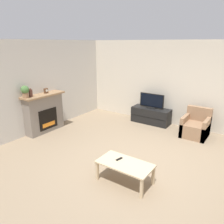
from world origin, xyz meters
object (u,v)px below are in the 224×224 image
mantel_clock (46,91)px  coffee_table (125,165)px  potted_plant (25,91)px  tv_stand (151,115)px  fireplace (44,113)px  remote (119,159)px  tv (152,102)px  armchair (196,127)px  mantel_vase_left (31,93)px

mantel_clock → coffee_table: (3.35, -0.95, -0.88)m
potted_plant → tv_stand: size_ratio=0.26×
coffee_table → fireplace: bearing=166.3°
coffee_table → remote: 0.18m
tv → remote: 3.40m
potted_plant → tv_stand: 4.02m
armchair → remote: (-0.69, -3.02, 0.15)m
mantel_vase_left → armchair: size_ratio=0.29×
potted_plant → tv: 3.91m
potted_plant → armchair: 4.92m
potted_plant → coffee_table: (3.35, -0.26, -1.00)m
mantel_vase_left → tv: size_ratio=0.28×
tv → potted_plant: bearing=-127.5°
armchair → potted_plant: bearing=-144.1°
coffee_table → remote: (-0.16, 0.05, 0.06)m
fireplace → mantel_vase_left: bearing=-87.5°
fireplace → coffee_table: bearing=-13.7°
tv_stand → remote: bearing=-75.6°
mantel_vase_left → fireplace: bearing=92.5°
armchair → coffee_table: armchair is taller
potted_plant → mantel_clock: bearing=89.9°
fireplace → tv_stand: size_ratio=1.02×
tv_stand → tv: 0.49m
tv → mantel_vase_left: bearing=-129.0°
mantel_vase_left → coffee_table: 3.50m
potted_plant → remote: (3.19, -0.21, -0.94)m
fireplace → armchair: 4.51m
tv → armchair: bearing=-9.4°
fireplace → armchair: fireplace is taller
potted_plant → armchair: potted_plant is taller
potted_plant → fireplace: bearing=91.7°
mantel_vase_left → tv: 3.77m
tv_stand → mantel_clock: bearing=-134.6°
mantel_clock → armchair: bearing=28.7°
tv_stand → armchair: 1.55m
potted_plant → mantel_vase_left: bearing=90.0°
mantel_clock → tv: (2.35, 2.38, -0.50)m
potted_plant → armchair: size_ratio=0.42×
mantel_clock → mantel_vase_left: bearing=-90.1°
fireplace → potted_plant: 0.95m
mantel_vase_left → remote: 3.32m
tv → coffee_table: size_ratio=0.79×
fireplace → tv: (2.37, 2.51, 0.15)m
fireplace → potted_plant: potted_plant is taller
potted_plant → coffee_table: 3.51m
mantel_clock → armchair: (3.88, 2.12, -0.97)m
armchair → remote: armchair is taller
fireplace → coffee_table: size_ratio=1.24×
potted_plant → remote: bearing=-3.7°
fireplace → mantel_vase_left: (0.02, -0.39, 0.68)m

